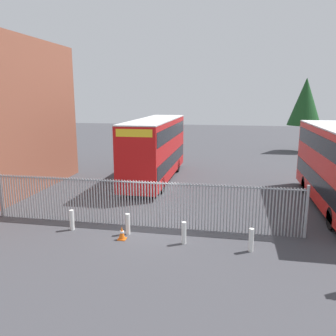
% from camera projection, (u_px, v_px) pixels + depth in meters
% --- Properties ---
extents(ground_plane, '(100.00, 100.00, 0.00)m').
position_uv_depth(ground_plane, '(179.00, 184.00, 23.94)').
color(ground_plane, '#3D3D42').
extents(palisade_fence, '(14.81, 0.14, 2.35)m').
position_uv_depth(palisade_fence, '(141.00, 202.00, 16.10)').
color(palisade_fence, gray).
rests_on(palisade_fence, ground).
extents(double_decker_bus_behind_fence_left, '(2.54, 10.81, 4.42)m').
position_uv_depth(double_decker_bus_behind_fence_left, '(155.00, 147.00, 24.76)').
color(double_decker_bus_behind_fence_left, red).
rests_on(double_decker_bus_behind_fence_left, ground).
extents(bollard_near_left, '(0.20, 0.20, 0.95)m').
position_uv_depth(bollard_near_left, '(72.00, 220.00, 15.77)').
color(bollard_near_left, silver).
rests_on(bollard_near_left, ground).
extents(bollard_center_front, '(0.20, 0.20, 0.95)m').
position_uv_depth(bollard_center_front, '(128.00, 224.00, 15.28)').
color(bollard_center_front, silver).
rests_on(bollard_center_front, ground).
extents(bollard_near_right, '(0.20, 0.20, 0.95)m').
position_uv_depth(bollard_near_right, '(184.00, 233.00, 14.29)').
color(bollard_near_right, silver).
rests_on(bollard_near_right, ground).
extents(bollard_far_right, '(0.20, 0.20, 0.95)m').
position_uv_depth(bollard_far_right, '(251.00, 240.00, 13.58)').
color(bollard_far_right, silver).
rests_on(bollard_far_right, ground).
extents(traffic_cone_by_gate, '(0.34, 0.34, 0.59)m').
position_uv_depth(traffic_cone_by_gate, '(122.00, 233.00, 14.75)').
color(traffic_cone_by_gate, orange).
rests_on(traffic_cone_by_gate, ground).
extents(tree_tall_back, '(3.54, 3.54, 7.93)m').
position_uv_depth(tree_tall_back, '(305.00, 102.00, 37.11)').
color(tree_tall_back, '#4C3823').
rests_on(tree_tall_back, ground).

